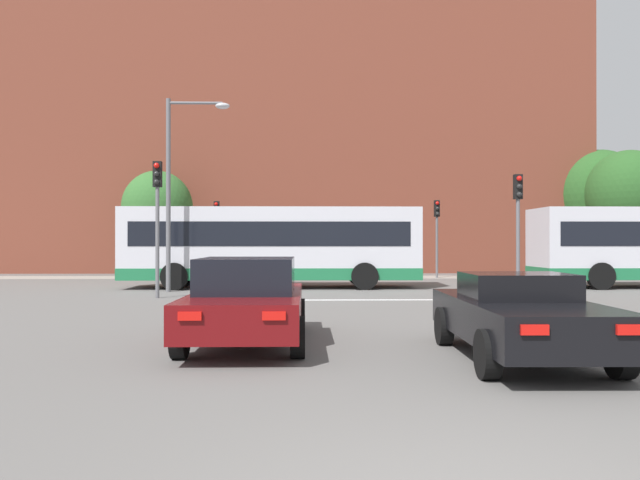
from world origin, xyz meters
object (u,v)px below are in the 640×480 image
(car_roadster_right, at_px, (519,315))
(traffic_light_far_right, at_px, (437,225))
(pedestrian_walking_east, at_px, (320,258))
(bus_crossing_lead, at_px, (272,245))
(pedestrian_waiting, at_px, (298,256))
(street_lamp_junction, at_px, (180,173))
(traffic_light_near_right, at_px, (518,214))
(traffic_light_far_left, at_px, (216,226))
(traffic_light_near_left, at_px, (157,206))
(car_saloon_left, at_px, (247,300))

(car_roadster_right, xyz_separation_m, traffic_light_far_right, (3.21, 21.06, 1.92))
(car_roadster_right, xyz_separation_m, pedestrian_walking_east, (-2.47, 22.33, 0.30))
(bus_crossing_lead, distance_m, pedestrian_walking_east, 7.91)
(bus_crossing_lead, bearing_deg, pedestrian_waiting, 173.06)
(street_lamp_junction, distance_m, pedestrian_walking_east, 11.31)
(bus_crossing_lead, relative_size, traffic_light_near_right, 2.85)
(traffic_light_far_left, relative_size, traffic_light_near_left, 0.87)
(car_saloon_left, bearing_deg, street_lamp_junction, 106.84)
(traffic_light_far_right, relative_size, pedestrian_waiting, 2.11)
(traffic_light_near_right, xyz_separation_m, street_lamp_junction, (-11.28, 2.08, 1.54))
(car_roadster_right, relative_size, street_lamp_junction, 0.64)
(car_roadster_right, xyz_separation_m, bus_crossing_lead, (-4.49, 14.71, 0.98))
(car_saloon_left, relative_size, bus_crossing_lead, 0.41)
(bus_crossing_lead, xyz_separation_m, traffic_light_far_left, (-3.02, 6.35, 0.90))
(traffic_light_far_left, bearing_deg, car_saloon_left, -80.30)
(car_saloon_left, bearing_deg, bus_crossing_lead, 91.19)
(street_lamp_junction, relative_size, pedestrian_waiting, 3.79)
(traffic_light_near_right, relative_size, street_lamp_junction, 0.58)
(traffic_light_far_right, distance_m, traffic_light_far_left, 10.73)
(traffic_light_far_left, height_order, traffic_light_near_right, traffic_light_near_right)
(traffic_light_far_left, bearing_deg, traffic_light_near_left, -91.59)
(traffic_light_near_right, xyz_separation_m, pedestrian_waiting, (-7.25, 11.43, -1.59))
(traffic_light_near_left, bearing_deg, pedestrian_walking_east, 66.00)
(traffic_light_far_right, bearing_deg, pedestrian_waiting, 170.89)
(traffic_light_near_left, height_order, pedestrian_walking_east, traffic_light_near_left)
(car_saloon_left, xyz_separation_m, bus_crossing_lead, (-0.31, 13.15, 0.89))
(traffic_light_far_right, relative_size, traffic_light_near_right, 0.96)
(traffic_light_near_left, bearing_deg, traffic_light_far_left, 88.41)
(traffic_light_far_left, distance_m, traffic_light_near_right, 15.23)
(car_roadster_right, xyz_separation_m, traffic_light_far_left, (-7.52, 21.06, 1.88))
(pedestrian_waiting, bearing_deg, car_roadster_right, 38.32)
(car_saloon_left, distance_m, street_lamp_junction, 12.25)
(traffic_light_near_right, height_order, street_lamp_junction, street_lamp_junction)
(traffic_light_near_right, bearing_deg, bus_crossing_lead, 153.91)
(pedestrian_walking_east, bearing_deg, street_lamp_junction, -178.40)
(car_roadster_right, height_order, traffic_light_far_left, traffic_light_far_left)
(car_saloon_left, distance_m, traffic_light_near_right, 12.21)
(pedestrian_waiting, height_order, pedestrian_walking_east, pedestrian_waiting)
(bus_crossing_lead, height_order, traffic_light_far_left, traffic_light_far_left)
(traffic_light_near_left, height_order, pedestrian_waiting, traffic_light_near_left)
(bus_crossing_lead, height_order, traffic_light_near_left, traffic_light_near_left)
(street_lamp_junction, height_order, pedestrian_waiting, street_lamp_junction)
(car_roadster_right, distance_m, pedestrian_walking_east, 22.47)
(car_saloon_left, relative_size, traffic_light_near_right, 1.18)
(traffic_light_far_left, relative_size, traffic_light_near_right, 0.95)
(bus_crossing_lead, bearing_deg, pedestrian_walking_east, 165.14)
(car_roadster_right, height_order, traffic_light_near_left, traffic_light_near_left)
(traffic_light_far_left, xyz_separation_m, pedestrian_walking_east, (5.04, 1.27, -1.58))
(traffic_light_far_left, distance_m, traffic_light_near_left, 10.74)
(car_roadster_right, height_order, street_lamp_junction, street_lamp_junction)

